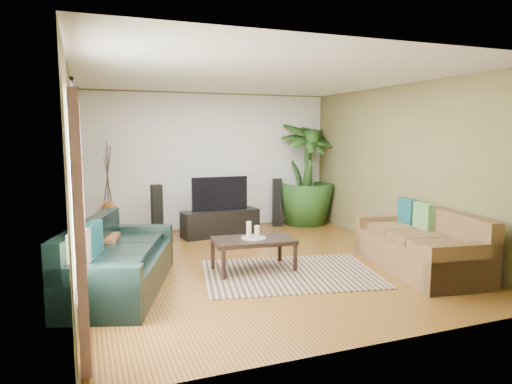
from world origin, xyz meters
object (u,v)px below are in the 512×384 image
sofa_right (418,240)px  speaker_right (277,202)px  television (220,193)px  vase (109,213)px  tv_stand (220,223)px  sofa_left (121,256)px  speaker_left (157,211)px  side_table (98,257)px  pedestal (110,230)px  potted_plant (306,174)px  coffee_table (254,255)px

sofa_right → speaker_right: speaker_right is taller
television → vase: bearing=167.2°
tv_stand → speaker_right: speaker_right is taller
speaker_right → vase: speaker_right is taller
sofa_left → speaker_left: bearing=1.1°
sofa_left → side_table: size_ratio=3.93×
speaker_right → pedestal: 3.34m
sofa_left → tv_stand: 3.14m
tv_stand → speaker_right: bearing=12.9°
tv_stand → side_table: (-2.23, -1.82, 0.04)m
speaker_right → side_table: 4.27m
pedestal → vase: 0.32m
side_table → pedestal: bearing=83.1°
tv_stand → vase: bearing=160.6°
potted_plant → sofa_left: bearing=-144.2°
sofa_left → sofa_right: same height
side_table → speaker_right: bearing=32.5°
coffee_table → television: (0.18, 2.29, 0.57)m
sofa_left → pedestal: size_ratio=6.68×
tv_stand → vase: 2.02m
sofa_right → pedestal: size_ratio=6.47×
sofa_right → speaker_right: (-0.65, 3.50, 0.07)m
speaker_left → speaker_right: (2.50, 0.23, -0.00)m
coffee_table → potted_plant: (2.19, 2.72, 0.84)m
tv_stand → speaker_left: size_ratio=1.47×
television → potted_plant: 2.07m
sofa_left → pedestal: bearing=18.3°
speaker_right → vase: size_ratio=2.34×
coffee_table → side_table: bearing=173.3°
speaker_left → side_table: size_ratio=1.76×
tv_stand → television: 0.56m
sofa_right → side_table: size_ratio=3.80×
sofa_left → coffee_table: bearing=-66.3°
sofa_right → potted_plant: 3.54m
vase → speaker_left: bearing=-15.4°
speaker_right → speaker_left: bearing=-158.9°
speaker_right → potted_plant: 0.86m
sofa_left → vase: bearing=18.3°
sofa_right → tv_stand: 3.64m
tv_stand → speaker_right: 1.46m
vase → sofa_left: bearing=-90.5°
speaker_left → side_table: 2.35m
tv_stand → side_table: size_ratio=2.59×
sofa_right → vase: 5.29m
television → pedestal: bearing=167.2°
sofa_left → vase: 2.89m
sofa_left → coffee_table: (1.80, 0.16, -0.20)m
coffee_table → speaker_right: 3.16m
speaker_left → pedestal: size_ratio=2.99×
speaker_left → side_table: bearing=-125.7°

